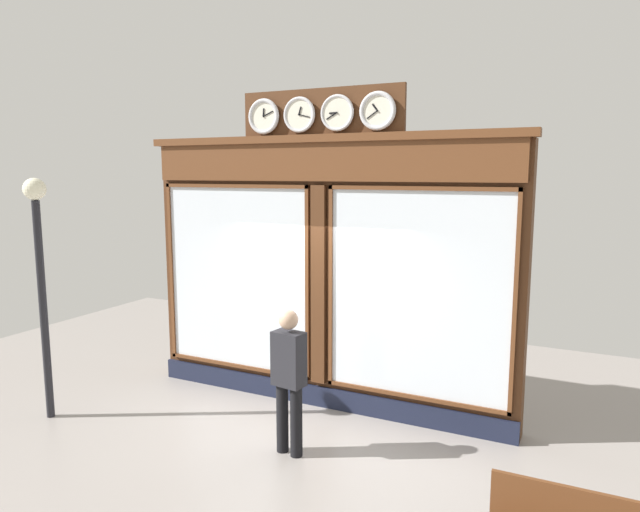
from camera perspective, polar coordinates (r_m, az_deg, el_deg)
name	(u,v)px	position (r m, az deg, el deg)	size (l,w,h in m)	color
ground_plane	(191,512)	(6.04, -12.79, -23.81)	(14.00, 14.00, 0.00)	gray
shop_facade	(324,270)	(7.72, 0.41, -1.44)	(5.38, 0.42, 4.27)	#4C2B16
pedestrian	(289,376)	(6.55, -3.14, -11.91)	(0.39, 0.27, 1.69)	black
street_lamp	(40,259)	(8.05, -26.32, -0.29)	(0.28, 0.28, 3.14)	black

